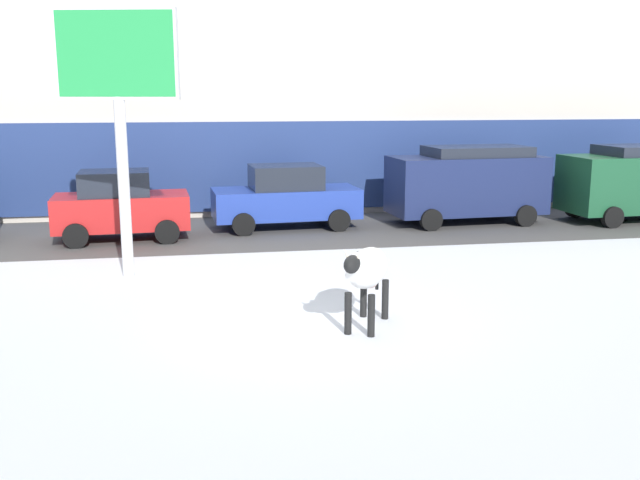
% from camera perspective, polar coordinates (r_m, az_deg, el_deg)
% --- Properties ---
extents(ground_plane, '(120.00, 120.00, 0.00)m').
position_cam_1_polar(ground_plane, '(12.12, -0.59, -6.97)').
color(ground_plane, white).
extents(road_strip, '(60.00, 5.60, 0.01)m').
position_cam_1_polar(road_strip, '(20.49, -4.55, 0.74)').
color(road_strip, '#514F4C').
rests_on(road_strip, ground).
extents(building_facade, '(44.00, 6.10, 13.00)m').
position_cam_1_polar(building_facade, '(25.80, -6.03, 17.40)').
color(building_facade, beige).
rests_on(building_facade, ground).
extents(cow_holstein, '(1.27, 1.86, 1.54)m').
position_cam_1_polar(cow_holstein, '(11.87, 3.70, -2.37)').
color(cow_holstein, silver).
rests_on(cow_holstein, ground).
extents(billboard, '(2.50, 0.74, 5.56)m').
position_cam_1_polar(billboard, '(15.47, -15.89, 12.86)').
color(billboard, silver).
rests_on(billboard, ground).
extents(car_red_hatchback, '(3.60, 2.10, 1.86)m').
position_cam_1_polar(car_red_hatchback, '(19.79, -15.66, 2.66)').
color(car_red_hatchback, red).
rests_on(car_red_hatchback, ground).
extents(car_blue_sedan, '(4.30, 2.19, 1.84)m').
position_cam_1_polar(car_blue_sedan, '(20.77, -2.75, 3.44)').
color(car_blue_sedan, '#233D9E').
rests_on(car_blue_sedan, ground).
extents(car_navy_van, '(4.71, 2.34, 2.32)m').
position_cam_1_polar(car_navy_van, '(21.97, 11.68, 4.54)').
color(car_navy_van, '#19234C').
rests_on(car_navy_van, ground).
extents(car_darkgreen_van, '(4.71, 2.34, 2.32)m').
position_cam_1_polar(car_darkgreen_van, '(24.05, 24.14, 4.36)').
color(car_darkgreen_van, '#194C2D').
rests_on(car_darkgreen_van, ground).
extents(pedestrian_near_billboard, '(0.36, 0.24, 1.73)m').
position_cam_1_polar(pedestrian_near_billboard, '(23.47, -15.73, 3.89)').
color(pedestrian_near_billboard, '#282833').
rests_on(pedestrian_near_billboard, ground).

